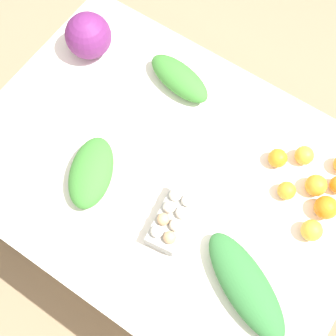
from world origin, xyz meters
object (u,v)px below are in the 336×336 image
egg_carton (172,218)px  greens_bunch_scallion (246,286)px  greens_bunch_beet_tops (179,78)px  orange_7 (312,230)px  orange_3 (326,208)px  orange_2 (304,155)px  orange_4 (287,191)px  orange_6 (278,158)px  cabbage_purple (88,36)px  greens_bunch_chard (91,172)px  orange_0 (316,185)px

egg_carton → greens_bunch_scallion: bearing=71.9°
greens_bunch_beet_tops → orange_7: bearing=-19.7°
egg_carton → orange_3: bearing=120.0°
orange_2 → orange_7: bearing=-57.4°
orange_7 → orange_3: bearing=88.2°
orange_4 → orange_6: 0.13m
orange_3 → orange_4: 0.14m
orange_2 → orange_4: orange_2 is taller
greens_bunch_scallion → orange_2: bearing=96.4°
egg_carton → orange_7: size_ratio=3.15×
egg_carton → orange_7: 0.47m
egg_carton → cabbage_purple: bearing=-130.1°
egg_carton → orange_3: 0.53m
cabbage_purple → egg_carton: bearing=-31.7°
orange_2 → greens_bunch_beet_tops: bearing=178.3°
greens_bunch_scallion → orange_3: 0.40m
cabbage_purple → greens_bunch_scallion: 1.11m
orange_4 → orange_7: bearing=-30.3°
greens_bunch_chard → greens_bunch_beet_tops: bearing=85.4°
egg_carton → orange_7: bearing=110.8°
cabbage_purple → orange_6: size_ratio=2.63×
greens_bunch_scallion → orange_7: size_ratio=5.27×
egg_carton → orange_3: (0.42, 0.33, -0.00)m
greens_bunch_scallion → orange_0: bearing=86.1°
orange_3 → orange_6: orange_3 is taller
egg_carton → orange_7: (0.41, 0.23, -0.01)m
orange_0 → orange_2: size_ratio=1.11×
orange_7 → orange_2: bearing=122.6°
orange_0 → orange_7: size_ratio=1.04×
greens_bunch_scallion → greens_bunch_beet_tops: bearing=138.7°
orange_3 → cabbage_purple: bearing=175.2°
egg_carton → greens_bunch_beet_tops: 0.57m
greens_bunch_chard → greens_bunch_beet_tops: size_ratio=0.98×
orange_4 → orange_6: size_ratio=0.94×
orange_0 → orange_6: (-0.16, 0.02, -0.00)m
cabbage_purple → orange_4: bearing=-6.5°
greens_bunch_chard → orange_2: size_ratio=3.96×
greens_bunch_scallion → orange_2: greens_bunch_scallion is taller
greens_bunch_scallion → orange_7: greens_bunch_scallion is taller
cabbage_purple → orange_3: size_ratio=2.23×
egg_carton → greens_bunch_beet_tops: size_ratio=0.83×
cabbage_purple → greens_bunch_scallion: cabbage_purple is taller
egg_carton → greens_bunch_chard: 0.33m
greens_bunch_beet_tops → orange_7: size_ratio=3.79×
cabbage_purple → orange_0: (1.03, -0.04, -0.05)m
orange_6 → greens_bunch_chard: bearing=-140.8°
orange_4 → orange_6: (-0.09, 0.09, 0.00)m
orange_7 → greens_bunch_chard: bearing=-161.3°
orange_3 → orange_7: 0.10m
greens_bunch_chard → orange_7: greens_bunch_chard is taller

